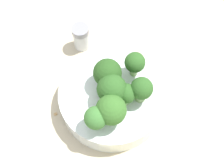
% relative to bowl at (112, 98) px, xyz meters
% --- Properties ---
extents(ground_plane, '(3.00, 3.00, 0.00)m').
position_rel_bowl_xyz_m(ground_plane, '(0.00, 0.00, -0.02)').
color(ground_plane, beige).
extents(bowl, '(0.19, 0.19, 0.05)m').
position_rel_bowl_xyz_m(bowl, '(0.00, 0.00, 0.00)').
color(bowl, silver).
rests_on(bowl, ground_plane).
extents(broccoli_floret_0, '(0.05, 0.05, 0.06)m').
position_rel_bowl_xyz_m(broccoli_floret_0, '(0.00, 0.01, 0.06)').
color(broccoli_floret_0, '#7A9E5B').
rests_on(broccoli_floret_0, bowl).
extents(broccoli_floret_1, '(0.05, 0.05, 0.06)m').
position_rel_bowl_xyz_m(broccoli_floret_1, '(0.01, -0.02, 0.06)').
color(broccoli_floret_1, '#84AD66').
rests_on(broccoli_floret_1, bowl).
extents(broccoli_floret_2, '(0.05, 0.05, 0.06)m').
position_rel_bowl_xyz_m(broccoli_floret_2, '(0.00, 0.05, 0.06)').
color(broccoli_floret_2, '#84AD66').
rests_on(broccoli_floret_2, bowl).
extents(broccoli_floret_3, '(0.04, 0.04, 0.06)m').
position_rel_bowl_xyz_m(broccoli_floret_3, '(-0.05, 0.01, 0.06)').
color(broccoli_floret_3, '#7A9E5B').
rests_on(broccoli_floret_3, bowl).
extents(broccoli_floret_4, '(0.04, 0.04, 0.06)m').
position_rel_bowl_xyz_m(broccoli_floret_4, '(-0.04, -0.04, 0.06)').
color(broccoli_floret_4, '#84AD66').
rests_on(broccoli_floret_4, bowl).
extents(broccoli_floret_5, '(0.03, 0.03, 0.05)m').
position_rel_bowl_xyz_m(broccoli_floret_5, '(-0.02, 0.02, 0.05)').
color(broccoli_floret_5, '#8EB770').
rests_on(broccoli_floret_5, bowl).
extents(broccoli_floret_6, '(0.04, 0.04, 0.06)m').
position_rel_bowl_xyz_m(broccoli_floret_6, '(0.02, 0.06, 0.06)').
color(broccoli_floret_6, '#7A9E5B').
rests_on(broccoli_floret_6, bowl).
extents(pepper_shaker, '(0.03, 0.03, 0.06)m').
position_rel_bowl_xyz_m(pepper_shaker, '(0.07, -0.13, 0.01)').
color(pepper_shaker, silver).
rests_on(pepper_shaker, ground_plane).
extents(almond_crumb_0, '(0.01, 0.01, 0.01)m').
position_rel_bowl_xyz_m(almond_crumb_0, '(0.10, 0.03, -0.02)').
color(almond_crumb_0, tan).
rests_on(almond_crumb_0, ground_plane).
extents(almond_crumb_1, '(0.01, 0.01, 0.01)m').
position_rel_bowl_xyz_m(almond_crumb_1, '(0.04, -0.10, -0.02)').
color(almond_crumb_1, tan).
rests_on(almond_crumb_1, ground_plane).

